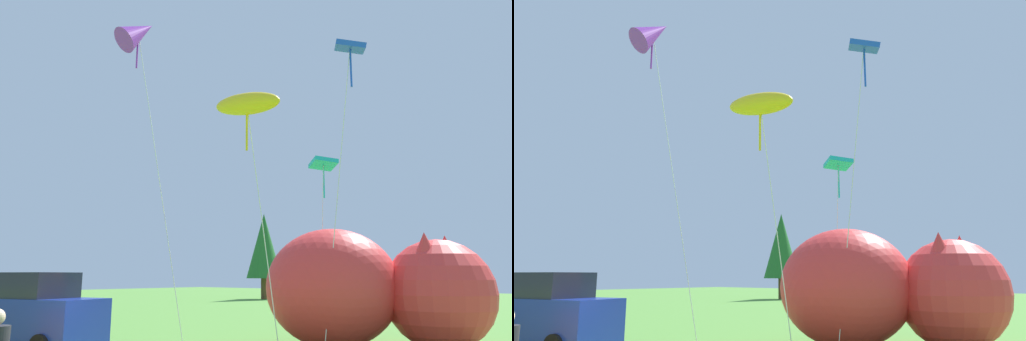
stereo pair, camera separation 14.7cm
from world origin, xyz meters
TOP-DOWN VIEW (x-y plane):
  - parked_car at (-3.67, 0.80)m, footprint 4.44×2.82m
  - inflatable_cat at (3.61, 7.46)m, footprint 6.90×5.71m
  - kite_blue_box at (3.98, 6.20)m, footprint 1.46×1.29m
  - kite_purple_delta at (-2.34, 2.96)m, footprint 2.34×1.86m
  - kite_yellow_hero at (2.49, 3.18)m, footprint 2.21×1.53m
  - kite_teal_diamond at (1.06, 9.09)m, footprint 1.50×2.41m
  - horizon_tree_east at (-19.19, 29.94)m, footprint 3.30×3.30m

SIDE VIEW (x-z plane):
  - parked_car at x=-3.67m, z-range -0.03..2.19m
  - inflatable_cat at x=3.61m, z-range -0.13..3.41m
  - horizon_tree_east at x=-19.19m, z-range 0.90..8.78m
  - kite_teal_diamond at x=1.06m, z-range 2.92..9.36m
  - kite_yellow_hero at x=2.49m, z-range 3.09..10.23m
  - kite_blue_box at x=3.98m, z-range 4.18..13.43m
  - kite_purple_delta at x=-2.34m, z-range 4.74..15.84m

